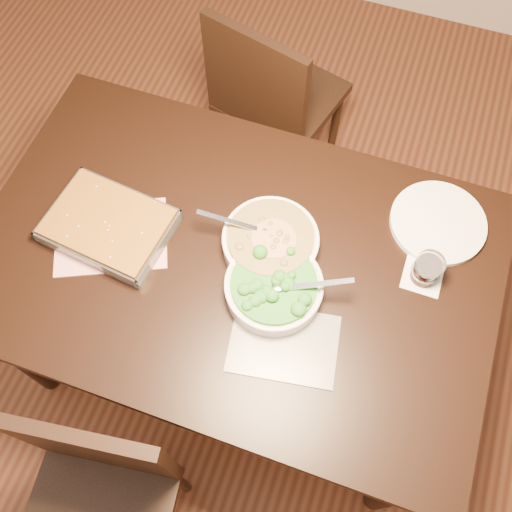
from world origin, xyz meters
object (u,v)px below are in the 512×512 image
table (235,273)px  chair_far (271,98)px  stew_bowl (270,241)px  broccoli_bowl (274,287)px  wine_tumbler (427,269)px  dinner_plate (438,223)px  baking_dish (109,226)px  chair_near (98,497)px

table → chair_far: chair_far is taller
stew_bowl → broccoli_bowl: same height
wine_tumbler → broccoli_bowl: bearing=-154.2°
stew_bowl → chair_far: chair_far is taller
table → chair_far: (-0.15, 0.79, -0.18)m
dinner_plate → chair_far: 0.87m
broccoli_bowl → dinner_plate: size_ratio=1.07×
broccoli_bowl → wine_tumbler: (0.36, 0.17, 0.01)m
baking_dish → chair_far: size_ratio=0.41×
wine_tumbler → baking_dish: bearing=-170.0°
table → stew_bowl: bearing=37.6°
chair_near → chair_far: bearing=82.4°
baking_dish → chair_far: (0.19, 0.82, -0.30)m
baking_dish → broccoli_bowl: bearing=3.5°
table → dinner_plate: bearing=29.9°
baking_dish → wine_tumbler: size_ratio=4.10×
stew_bowl → dinner_plate: stew_bowl is taller
stew_bowl → dinner_plate: size_ratio=1.09×
wine_tumbler → chair_far: 0.98m
dinner_plate → stew_bowl: bearing=-151.8°
wine_tumbler → dinner_plate: bearing=88.3°
chair_near → wine_tumbler: bearing=42.8°
wine_tumbler → dinner_plate: (0.01, 0.17, -0.04)m
table → dinner_plate: (0.49, 0.28, 0.10)m
wine_tumbler → chair_near: chair_near is taller
broccoli_bowl → chair_far: size_ratio=0.33×
wine_tumbler → chair_near: bearing=-129.5°
wine_tumbler → dinner_plate: size_ratio=0.32×
stew_bowl → chair_far: size_ratio=0.33×
baking_dish → chair_far: 0.90m
dinner_plate → broccoli_bowl: bearing=-136.6°
broccoli_bowl → chair_far: chair_far is taller
stew_bowl → chair_near: bearing=-107.8°
dinner_plate → chair_near: (-0.65, -0.95, -0.29)m
chair_far → wine_tumbler: bearing=148.5°
wine_tumbler → chair_near: 1.06m
broccoli_bowl → dinner_plate: 0.50m
stew_bowl → wine_tumbler: bearing=7.1°
baking_dish → chair_near: 0.73m
broccoli_bowl → chair_far: 0.94m
stew_bowl → wine_tumbler: (0.41, 0.05, 0.01)m
baking_dish → chair_far: bearing=83.4°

